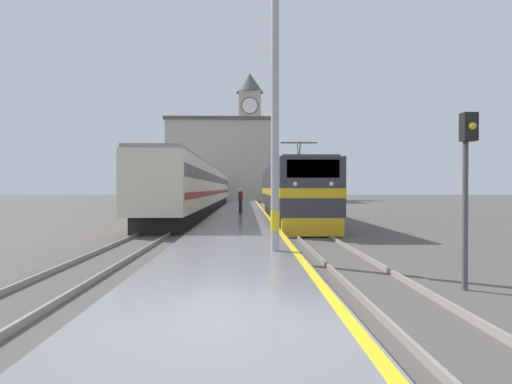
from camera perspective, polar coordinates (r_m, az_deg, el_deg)
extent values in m
plane|color=#514C47|center=(35.95, -2.12, -2.98)|extent=(200.00, 200.00, 0.00)
cube|color=slate|center=(30.95, -2.23, -3.21)|extent=(4.01, 140.00, 0.36)
cube|color=yellow|center=(30.97, 1.21, -2.87)|extent=(0.20, 140.00, 0.00)
cube|color=#514C47|center=(31.10, 3.98, -3.51)|extent=(2.83, 140.00, 0.02)
cube|color=gray|center=(31.03, 2.66, -3.37)|extent=(0.07, 140.00, 0.14)
cube|color=gray|center=(31.17, 5.30, -3.35)|extent=(0.07, 140.00, 0.14)
cube|color=#514C47|center=(31.25, -9.24, -3.49)|extent=(2.83, 140.00, 0.02)
cube|color=gray|center=(31.35, -10.54, -3.34)|extent=(0.07, 140.00, 0.14)
cube|color=gray|center=(31.15, -7.93, -3.36)|extent=(0.07, 140.00, 0.14)
cube|color=black|center=(27.06, 4.79, -3.18)|extent=(2.46, 17.53, 0.90)
cube|color=#333338|center=(27.00, 4.79, 0.64)|extent=(2.90, 19.05, 2.71)
cube|color=gold|center=(27.00, 4.79, 0.07)|extent=(2.92, 19.07, 0.44)
cube|color=gold|center=(17.79, 8.09, -4.97)|extent=(2.76, 0.30, 0.81)
cube|color=black|center=(17.64, 8.15, 3.32)|extent=(2.32, 0.12, 0.80)
sphere|color=white|center=(17.47, 5.59, 1.15)|extent=(0.20, 0.20, 0.20)
sphere|color=white|center=(17.74, 10.71, 1.14)|extent=(0.20, 0.20, 0.20)
cube|color=#4C4C51|center=(27.04, 4.80, 3.64)|extent=(2.61, 18.10, 0.12)
cylinder|color=#333333|center=(22.02, 6.25, 5.81)|extent=(0.06, 0.63, 1.03)
cylinder|color=#333333|center=(22.71, 6.02, 5.65)|extent=(0.06, 0.63, 1.03)
cube|color=#262626|center=(22.42, 6.13, 7.00)|extent=(2.03, 0.08, 0.06)
cube|color=black|center=(40.09, -7.51, -1.98)|extent=(2.46, 42.65, 0.90)
cube|color=beige|center=(40.05, -7.51, 0.87)|extent=(2.90, 44.43, 3.09)
cube|color=black|center=(40.06, -7.51, 1.76)|extent=(2.92, 43.54, 0.64)
cube|color=maroon|center=(40.05, -7.51, -0.01)|extent=(2.92, 43.54, 0.36)
cube|color=gray|center=(40.10, -7.51, 3.22)|extent=(2.67, 44.43, 0.20)
cylinder|color=#9E9EA3|center=(12.01, 2.73, 13.24)|extent=(0.24, 0.24, 8.96)
cylinder|color=yellow|center=(11.75, 2.72, -4.05)|extent=(0.26, 0.26, 0.60)
cylinder|color=#23232D|center=(30.08, -2.23, -2.15)|extent=(0.26, 0.26, 0.86)
cylinder|color=maroon|center=(30.05, -2.23, -0.65)|extent=(0.34, 0.34, 0.72)
sphere|color=tan|center=(30.05, -2.23, 0.26)|extent=(0.23, 0.23, 0.23)
cube|color=#ADA393|center=(82.34, -0.91, 6.60)|extent=(4.44, 4.44, 21.82)
cylinder|color=black|center=(81.34, -0.89, 12.25)|extent=(3.41, 0.06, 3.41)
cylinder|color=white|center=(81.31, -0.89, 12.25)|extent=(3.11, 0.10, 3.11)
cone|color=#47514C|center=(84.69, -0.91, 15.32)|extent=(5.55, 5.55, 3.99)
cube|color=#B7B2A3|center=(69.70, -4.82, 4.26)|extent=(18.22, 8.35, 13.49)
cube|color=#564C47|center=(70.51, -4.83, 9.94)|extent=(18.82, 8.95, 0.50)
cylinder|color=#4C4C51|center=(9.72, 27.71, -3.05)|extent=(0.12, 0.12, 3.20)
cube|color=black|center=(9.69, 28.10, 8.19)|extent=(0.30, 0.24, 0.60)
sphere|color=gold|center=(9.58, 28.49, 8.28)|extent=(0.16, 0.16, 0.16)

